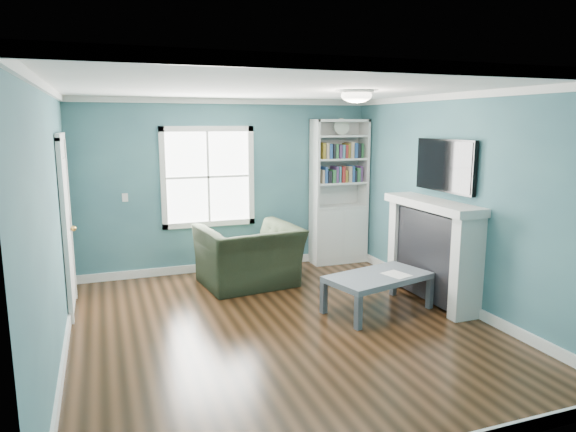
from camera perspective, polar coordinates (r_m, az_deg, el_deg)
name	(u,v)px	position (r m, az deg, el deg)	size (l,w,h in m)	color
floor	(283,327)	(5.84, -0.56, -12.28)	(5.00, 5.00, 0.00)	black
room_walls	(283,186)	(5.44, -0.58, 3.30)	(5.00, 5.00, 5.00)	#335A68
trim	(283,218)	(5.49, -0.58, -0.27)	(4.50, 5.00, 2.60)	white
window	(208,177)	(7.76, -8.86, 4.31)	(1.40, 0.06, 1.50)	white
bookshelf	(339,206)	(8.31, 5.64, 1.11)	(0.90, 0.35, 2.31)	silver
fireplace	(432,252)	(6.75, 15.75, -3.87)	(0.44, 1.58, 1.30)	black
tv	(445,166)	(6.65, 17.06, 5.38)	(0.06, 1.10, 0.65)	black
door	(66,223)	(6.60, -23.41, -0.77)	(0.12, 0.98, 2.17)	silver
ceiling_fixture	(356,95)	(5.85, 7.62, 13.20)	(0.38, 0.38, 0.15)	white
light_switch	(125,198)	(7.65, -17.65, 1.97)	(0.08, 0.01, 0.12)	white
recliner	(249,246)	(7.14, -4.35, -3.33)	(1.29, 0.84, 1.13)	black
coffee_table	(378,279)	(6.30, 9.96, -6.95)	(1.37, 0.96, 0.45)	#494F58
paper_sheet	(396,274)	(6.33, 11.95, -6.37)	(0.24, 0.31, 0.00)	white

